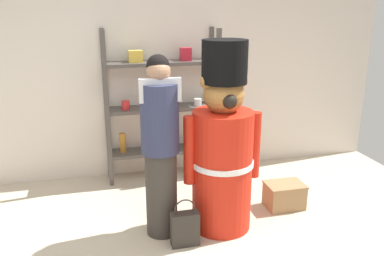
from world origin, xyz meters
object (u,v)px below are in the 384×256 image
object	(u,v)px
shopping_bag	(185,228)
display_crate	(284,195)
person_shopper	(160,146)
merchandise_shelf	(162,106)
teddy_bear_guard	(223,149)

from	to	relation	value
shopping_bag	display_crate	world-z (taller)	shopping_bag
person_shopper	shopping_bag	bearing A→B (deg)	-58.01
person_shopper	merchandise_shelf	bearing A→B (deg)	79.89
person_shopper	shopping_bag	distance (m)	0.75
merchandise_shelf	teddy_bear_guard	bearing A→B (deg)	-75.83
merchandise_shelf	person_shopper	bearing A→B (deg)	-100.11
teddy_bear_guard	display_crate	world-z (taller)	teddy_bear_guard
teddy_bear_guard	display_crate	xyz separation A→B (m)	(0.76, 0.19, -0.64)
merchandise_shelf	display_crate	bearing A→B (deg)	-46.11
shopping_bag	person_shopper	bearing A→B (deg)	121.99
teddy_bear_guard	shopping_bag	bearing A→B (deg)	-149.56
shopping_bag	display_crate	size ratio (longest dim) A/B	1.12
merchandise_shelf	shopping_bag	bearing A→B (deg)	-92.71
shopping_bag	teddy_bear_guard	bearing A→B (deg)	30.44
person_shopper	teddy_bear_guard	bearing A→B (deg)	-1.53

